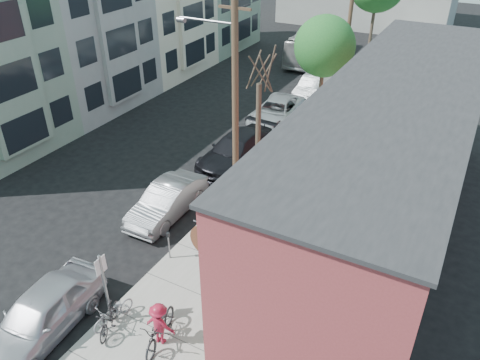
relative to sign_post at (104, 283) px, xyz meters
The scene contains 25 objects.
ground 5.30m from the sign_post, 118.20° to the left, with size 120.00×120.00×0.00m, color black.
sidewalk 15.60m from the sign_post, 82.96° to the left, with size 4.50×58.00×0.15m, color #9C9990.
cafe_building 11.58m from the sign_post, 54.70° to the left, with size 6.60×20.20×6.61m.
apartment_row 23.38m from the sign_post, 127.69° to the left, with size 6.30×32.00×9.00m.
sign_post is the anchor object (origin of this frame).
parking_meter_near 3.61m from the sign_post, 91.63° to the left, with size 0.14×0.14×1.24m.
parking_meter_far 13.51m from the sign_post, 90.43° to the left, with size 0.14×0.14×1.24m.
utility_pole_near 9.27m from the sign_post, 89.73° to the left, with size 3.57×0.28×10.00m.
utility_pole_far 24.92m from the sign_post, 89.77° to the left, with size 1.80×0.28×10.00m.
tree_bare 10.15m from the sign_post, 87.45° to the left, with size 0.24×0.24×5.19m.
tree_leafy_mid 18.98m from the sign_post, 88.62° to the left, with size 3.58×3.58×6.49m.
patio_chair_a 4.37m from the sign_post, 27.52° to the left, with size 0.50×0.50×0.88m, color #103923, non-canonical shape.
patio_chair_b 4.45m from the sign_post, 28.66° to the left, with size 0.50×0.50×0.88m, color #103923, non-canonical shape.
patron_grey 4.26m from the sign_post, 39.31° to the left, with size 0.63×0.41×1.72m, color gray.
patron_green 6.24m from the sign_post, 55.30° to the left, with size 0.80×0.63×1.65m, color #2F7541.
cyclist 2.22m from the sign_post, ahead, with size 1.01×0.58×1.57m, color maroon.
cyclist_bike 2.32m from the sign_post, ahead, with size 0.74×2.12×1.11m, color black.
parked_bike_a 1.26m from the sign_post, 52.61° to the right, with size 0.46×1.64×0.99m, color black.
parked_bike_b 1.26m from the sign_post, ahead, with size 0.57×1.64×0.86m, color gray.
car_0 2.36m from the sign_post, 141.96° to the right, with size 1.93×4.80×1.63m, color silver.
car_1 6.45m from the sign_post, 108.39° to the left, with size 1.59×4.55×1.50m, color #93949A.
car_2 11.75m from the sign_post, 97.61° to the left, with size 2.27×5.59×1.62m, color black.
car_3 17.68m from the sign_post, 96.21° to the left, with size 2.44×5.29×1.47m, color #B5B9BD.
car_4 22.95m from the sign_post, 93.88° to the left, with size 1.52×4.35×1.43m, color #A0A4A8.
bus 31.85m from the sign_post, 98.37° to the left, with size 2.29×9.77×2.72m, color silver.
Camera 1 is at (11.40, -12.02, 12.44)m, focal length 35.00 mm.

